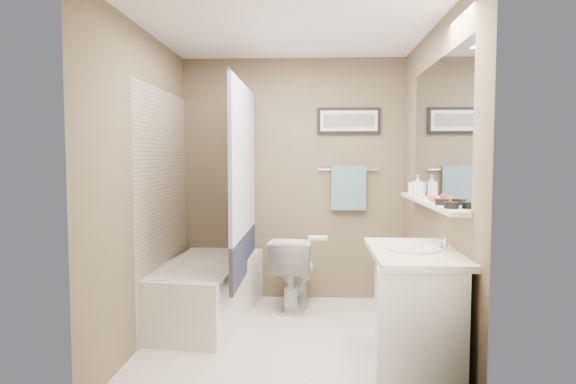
{
  "coord_description": "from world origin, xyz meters",
  "views": [
    {
      "loc": [
        0.19,
        -3.88,
        1.43
      ],
      "look_at": [
        0.0,
        0.15,
        1.15
      ],
      "focal_mm": 32.0,
      "sensor_mm": 36.0,
      "label": 1
    }
  ],
  "objects_px": {
    "hair_brush_front": "(432,198)",
    "soap_bottle": "(418,185)",
    "toilet": "(294,271)",
    "glass_jar": "(413,188)",
    "candle_bowl_far": "(442,202)",
    "candle_bowl_near": "(451,205)",
    "bathtub": "(205,291)",
    "vanity": "(415,318)"
  },
  "relations": [
    {
      "from": "hair_brush_front",
      "to": "soap_bottle",
      "type": "relative_size",
      "value": 1.31
    },
    {
      "from": "toilet",
      "to": "glass_jar",
      "type": "bearing_deg",
      "value": 163.87
    },
    {
      "from": "hair_brush_front",
      "to": "glass_jar",
      "type": "xyz_separation_m",
      "value": [
        0.0,
        0.67,
        0.03
      ]
    },
    {
      "from": "candle_bowl_far",
      "to": "soap_bottle",
      "type": "bearing_deg",
      "value": 90.0
    },
    {
      "from": "candle_bowl_near",
      "to": "bathtub",
      "type": "bearing_deg",
      "value": 144.92
    },
    {
      "from": "candle_bowl_far",
      "to": "soap_bottle",
      "type": "distance_m",
      "value": 0.77
    },
    {
      "from": "vanity",
      "to": "candle_bowl_near",
      "type": "height_order",
      "value": "candle_bowl_near"
    },
    {
      "from": "vanity",
      "to": "glass_jar",
      "type": "distance_m",
      "value": 1.34
    },
    {
      "from": "bathtub",
      "to": "candle_bowl_near",
      "type": "bearing_deg",
      "value": -27.64
    },
    {
      "from": "toilet",
      "to": "vanity",
      "type": "xyz_separation_m",
      "value": [
        0.82,
        -1.54,
        0.06
      ]
    },
    {
      "from": "bathtub",
      "to": "candle_bowl_near",
      "type": "xyz_separation_m",
      "value": [
        1.79,
        -1.25,
        0.89
      ]
    },
    {
      "from": "vanity",
      "to": "soap_bottle",
      "type": "distance_m",
      "value": 1.21
    },
    {
      "from": "candle_bowl_near",
      "to": "glass_jar",
      "type": "distance_m",
      "value": 1.19
    },
    {
      "from": "toilet",
      "to": "glass_jar",
      "type": "relative_size",
      "value": 6.88
    },
    {
      "from": "bathtub",
      "to": "candle_bowl_far",
      "type": "bearing_deg",
      "value": -22.52
    },
    {
      "from": "bathtub",
      "to": "toilet",
      "type": "distance_m",
      "value": 0.87
    },
    {
      "from": "candle_bowl_near",
      "to": "glass_jar",
      "type": "height_order",
      "value": "glass_jar"
    },
    {
      "from": "bathtub",
      "to": "soap_bottle",
      "type": "xyz_separation_m",
      "value": [
        1.79,
        -0.26,
        0.95
      ]
    },
    {
      "from": "toilet",
      "to": "vanity",
      "type": "height_order",
      "value": "vanity"
    },
    {
      "from": "toilet",
      "to": "soap_bottle",
      "type": "xyz_separation_m",
      "value": [
        1.01,
        -0.64,
        0.86
      ]
    },
    {
      "from": "candle_bowl_far",
      "to": "hair_brush_front",
      "type": "height_order",
      "value": "hair_brush_front"
    },
    {
      "from": "hair_brush_front",
      "to": "candle_bowl_near",
      "type": "bearing_deg",
      "value": -90.0
    },
    {
      "from": "candle_bowl_far",
      "to": "glass_jar",
      "type": "bearing_deg",
      "value": 90.0
    },
    {
      "from": "toilet",
      "to": "candle_bowl_far",
      "type": "bearing_deg",
      "value": 133.53
    },
    {
      "from": "bathtub",
      "to": "toilet",
      "type": "relative_size",
      "value": 2.18
    },
    {
      "from": "bathtub",
      "to": "candle_bowl_far",
      "type": "distance_m",
      "value": 2.24
    },
    {
      "from": "hair_brush_front",
      "to": "soap_bottle",
      "type": "xyz_separation_m",
      "value": [
        0.0,
        0.48,
        0.06
      ]
    },
    {
      "from": "vanity",
      "to": "candle_bowl_far",
      "type": "relative_size",
      "value": 10.0
    },
    {
      "from": "vanity",
      "to": "glass_jar",
      "type": "relative_size",
      "value": 9.0
    },
    {
      "from": "bathtub",
      "to": "candle_bowl_near",
      "type": "relative_size",
      "value": 16.67
    },
    {
      "from": "candle_bowl_near",
      "to": "hair_brush_front",
      "type": "xyz_separation_m",
      "value": [
        0.0,
        0.51,
        0.0
      ]
    },
    {
      "from": "hair_brush_front",
      "to": "glass_jar",
      "type": "height_order",
      "value": "glass_jar"
    },
    {
      "from": "vanity",
      "to": "soap_bottle",
      "type": "relative_size",
      "value": 5.34
    },
    {
      "from": "vanity",
      "to": "hair_brush_front",
      "type": "bearing_deg",
      "value": 71.9
    },
    {
      "from": "hair_brush_front",
      "to": "glass_jar",
      "type": "relative_size",
      "value": 2.2
    },
    {
      "from": "toilet",
      "to": "vanity",
      "type": "distance_m",
      "value": 1.74
    },
    {
      "from": "glass_jar",
      "to": "soap_bottle",
      "type": "height_order",
      "value": "soap_bottle"
    },
    {
      "from": "candle_bowl_near",
      "to": "candle_bowl_far",
      "type": "xyz_separation_m",
      "value": [
        0.0,
        0.22,
        0.0
      ]
    },
    {
      "from": "soap_bottle",
      "to": "candle_bowl_far",
      "type": "bearing_deg",
      "value": -90.0
    },
    {
      "from": "bathtub",
      "to": "glass_jar",
      "type": "xyz_separation_m",
      "value": [
        1.79,
        -0.07,
        0.92
      ]
    },
    {
      "from": "candle_bowl_far",
      "to": "glass_jar",
      "type": "distance_m",
      "value": 0.96
    },
    {
      "from": "hair_brush_front",
      "to": "candle_bowl_far",
      "type": "bearing_deg",
      "value": -90.0
    }
  ]
}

